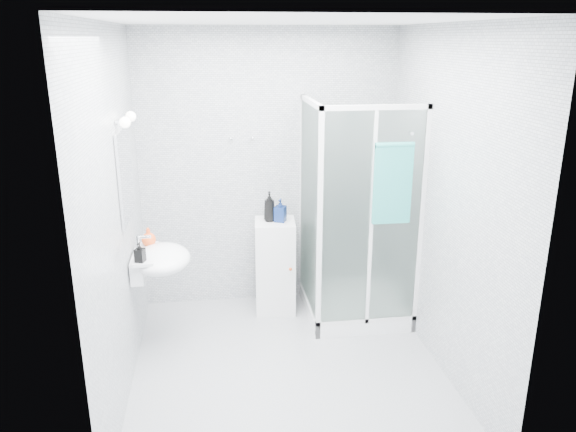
{
  "coord_description": "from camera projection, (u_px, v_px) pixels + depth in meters",
  "views": [
    {
      "loc": [
        -0.53,
        -3.83,
        2.5
      ],
      "look_at": [
        0.05,
        0.35,
        1.15
      ],
      "focal_mm": 35.0,
      "sensor_mm": 36.0,
      "label": 1
    }
  ],
  "objects": [
    {
      "name": "shampoo_bottle_b",
      "position": [
        280.0,
        210.0,
        5.1
      ],
      "size": [
        0.13,
        0.13,
        0.21
      ],
      "primitive_type": "imported",
      "rotation": [
        0.0,
        0.0,
        -0.43
      ],
      "color": "#0D1F50",
      "rests_on": "storage_cabinet"
    },
    {
      "name": "mirror",
      "position": [
        125.0,
        175.0,
        4.26
      ],
      "size": [
        0.02,
        0.6,
        0.7
      ],
      "primitive_type": "cube",
      "color": "white",
      "rests_on": "room"
    },
    {
      "name": "hand_towel",
      "position": [
        393.0,
        182.0,
        4.48
      ],
      "size": [
        0.31,
        0.05,
        0.67
      ],
      "color": "teal",
      "rests_on": "shower_enclosure"
    },
    {
      "name": "wall_hooks",
      "position": [
        242.0,
        138.0,
        5.1
      ],
      "size": [
        0.23,
        0.06,
        0.03
      ],
      "color": "silver",
      "rests_on": "room"
    },
    {
      "name": "shampoo_bottle_a",
      "position": [
        269.0,
        207.0,
        5.11
      ],
      "size": [
        0.11,
        0.12,
        0.27
      ],
      "primitive_type": "imported",
      "rotation": [
        0.0,
        0.0,
        -0.09
      ],
      "color": "black",
      "rests_on": "storage_cabinet"
    },
    {
      "name": "vanity_lights",
      "position": [
        127.0,
        119.0,
        4.14
      ],
      "size": [
        0.1,
        0.4,
        0.08
      ],
      "color": "silver",
      "rests_on": "room"
    },
    {
      "name": "storage_cabinet",
      "position": [
        275.0,
        266.0,
        5.27
      ],
      "size": [
        0.39,
        0.41,
        0.89
      ],
      "rotation": [
        0.0,
        0.0,
        -0.08
      ],
      "color": "silver",
      "rests_on": "ground"
    },
    {
      "name": "soap_dispenser_orange",
      "position": [
        149.0,
        237.0,
        4.59
      ],
      "size": [
        0.13,
        0.13,
        0.15
      ],
      "primitive_type": "imported",
      "rotation": [
        0.0,
        0.0,
        -0.12
      ],
      "color": "#F3531C",
      "rests_on": "wall_basin"
    },
    {
      "name": "shower_enclosure",
      "position": [
        349.0,
        273.0,
        5.12
      ],
      "size": [
        0.9,
        0.95,
        2.0
      ],
      "color": "white",
      "rests_on": "ground"
    },
    {
      "name": "soap_dispenser_black",
      "position": [
        140.0,
        252.0,
        4.26
      ],
      "size": [
        0.09,
        0.09,
        0.15
      ],
      "primitive_type": "imported",
      "rotation": [
        0.0,
        0.0,
        -0.36
      ],
      "color": "black",
      "rests_on": "wall_basin"
    },
    {
      "name": "wall_basin",
      "position": [
        158.0,
        260.0,
        4.5
      ],
      "size": [
        0.46,
        0.56,
        0.35
      ],
      "color": "white",
      "rests_on": "ground"
    },
    {
      "name": "room",
      "position": [
        288.0,
        211.0,
        4.05
      ],
      "size": [
        2.4,
        2.6,
        2.6
      ],
      "color": "silver",
      "rests_on": "ground"
    }
  ]
}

